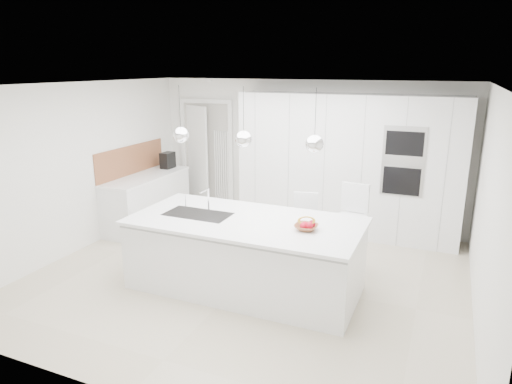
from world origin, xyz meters
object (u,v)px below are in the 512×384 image
at_px(fruit_bowl, 306,227).
at_px(bar_stool_right, 351,230).
at_px(bar_stool_left, 302,231).
at_px(espresso_machine, 168,160).
at_px(island_base, 244,256).

height_order(fruit_bowl, bar_stool_right, bar_stool_right).
xyz_separation_m(bar_stool_left, bar_stool_right, (0.66, 0.09, 0.08)).
relative_size(espresso_machine, bar_stool_left, 0.28).
xyz_separation_m(fruit_bowl, bar_stool_left, (-0.33, 0.94, -0.42)).
bearing_deg(espresso_machine, bar_stool_right, -15.62).
relative_size(fruit_bowl, bar_stool_right, 0.22).
distance_m(bar_stool_left, bar_stool_right, 0.67).
bearing_deg(espresso_machine, bar_stool_left, -20.64).
distance_m(fruit_bowl, bar_stool_right, 1.13).
distance_m(island_base, bar_stool_left, 1.03).
bearing_deg(island_base, bar_stool_left, 63.74).
xyz_separation_m(espresso_machine, bar_stool_right, (3.64, -1.14, -0.45)).
distance_m(espresso_machine, bar_stool_right, 3.84).
bearing_deg(bar_stool_right, bar_stool_left, -165.59).
bearing_deg(island_base, bar_stool_right, 42.31).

